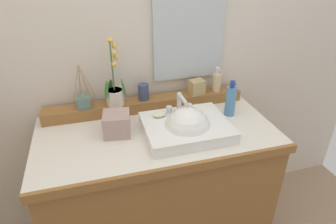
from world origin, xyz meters
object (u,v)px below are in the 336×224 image
object	(u,v)px
reed_diffuser	(84,101)
potted_plant	(115,91)
trinket_box	(197,87)
soap_bar	(159,115)
soap_dispenser	(217,82)
tissue_box	(117,124)
lotion_bottle	(231,100)
tumbler_cup	(143,92)
sink_basin	(187,129)

from	to	relation	value
reed_diffuser	potted_plant	bearing A→B (deg)	-4.27
trinket_box	soap_bar	bearing A→B (deg)	-155.61
soap_dispenser	tissue_box	xyz separation A→B (m)	(-0.62, -0.21, -0.07)
potted_plant	tissue_box	xyz separation A→B (m)	(-0.02, -0.19, -0.09)
lotion_bottle	tissue_box	world-z (taller)	lotion_bottle
tumbler_cup	trinket_box	distance (m)	0.32
reed_diffuser	sink_basin	bearing A→B (deg)	-32.17
soap_dispenser	trinket_box	xyz separation A→B (m)	(-0.13, -0.00, -0.02)
reed_diffuser	soap_dispenser	bearing A→B (deg)	-0.04
soap_dispenser	reed_diffuser	size ratio (longest dim) A/B	0.61
sink_basin	trinket_box	bearing A→B (deg)	61.59
sink_basin	reed_diffuser	bearing A→B (deg)	147.83
tumbler_cup	lotion_bottle	bearing A→B (deg)	-23.06
potted_plant	lotion_bottle	distance (m)	0.63
sink_basin	lotion_bottle	distance (m)	0.32
soap_bar	reed_diffuser	bearing A→B (deg)	151.38
trinket_box	potted_plant	bearing A→B (deg)	170.21
trinket_box	tissue_box	world-z (taller)	trinket_box
potted_plant	soap_dispenser	size ratio (longest dim) A/B	2.48
soap_dispenser	trinket_box	world-z (taller)	soap_dispenser
soap_dispenser	tumbler_cup	xyz separation A→B (m)	(-0.44, 0.01, -0.01)
sink_basin	soap_dispenser	xyz separation A→B (m)	(0.29, 0.30, 0.10)
tumbler_cup	soap_dispenser	bearing A→B (deg)	-0.90
reed_diffuser	lotion_bottle	world-z (taller)	reed_diffuser
sink_basin	tissue_box	bearing A→B (deg)	163.88
soap_bar	potted_plant	world-z (taller)	potted_plant
sink_basin	reed_diffuser	xyz separation A→B (m)	(-0.48, 0.30, 0.08)
trinket_box	lotion_bottle	size ratio (longest dim) A/B	0.42
soap_dispenser	reed_diffuser	distance (m)	0.77
soap_bar	soap_dispenser	size ratio (longest dim) A/B	0.47
tumbler_cup	tissue_box	bearing A→B (deg)	-130.37
soap_bar	tumbler_cup	xyz separation A→B (m)	(-0.04, 0.21, 0.04)
sink_basin	potted_plant	size ratio (longest dim) A/B	1.15
sink_basin	potted_plant	distance (m)	0.44
reed_diffuser	trinket_box	size ratio (longest dim) A/B	2.83
soap_bar	tissue_box	bearing A→B (deg)	-178.23
soap_dispenser	potted_plant	bearing A→B (deg)	-178.86
reed_diffuser	tissue_box	bearing A→B (deg)	-54.45
tumbler_cup	lotion_bottle	world-z (taller)	lotion_bottle
potted_plant	trinket_box	size ratio (longest dim) A/B	4.32
soap_bar	lotion_bottle	bearing A→B (deg)	2.22
sink_basin	lotion_bottle	world-z (taller)	lotion_bottle
tissue_box	lotion_bottle	bearing A→B (deg)	2.06
sink_basin	soap_dispenser	distance (m)	0.43
tissue_box	potted_plant	bearing A→B (deg)	83.81
lotion_bottle	sink_basin	bearing A→B (deg)	-157.88
sink_basin	lotion_bottle	xyz separation A→B (m)	(0.29, 0.12, 0.06)
potted_plant	soap_dispenser	world-z (taller)	potted_plant
soap_bar	trinket_box	world-z (taller)	trinket_box
reed_diffuser	trinket_box	xyz separation A→B (m)	(0.64, -0.01, 0.01)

